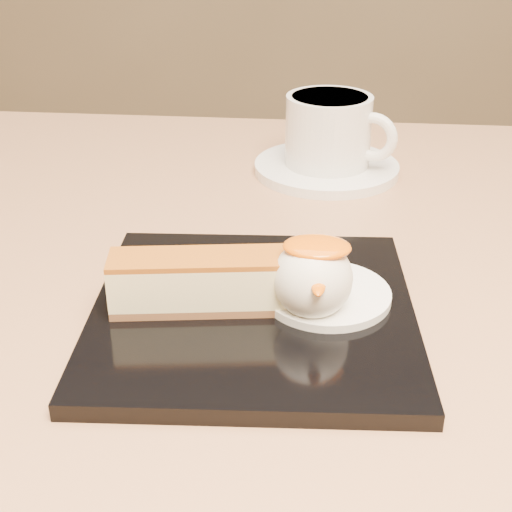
# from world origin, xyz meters

# --- Properties ---
(table) EXTENTS (0.80, 0.80, 0.72)m
(table) POSITION_xyz_m (0.00, 0.00, 0.56)
(table) COLOR black
(table) RESTS_ON ground
(dessert_plate) EXTENTS (0.23, 0.23, 0.01)m
(dessert_plate) POSITION_xyz_m (0.02, -0.07, 0.73)
(dessert_plate) COLOR black
(dessert_plate) RESTS_ON table
(cheesecake) EXTENTS (0.13, 0.05, 0.04)m
(cheesecake) POSITION_xyz_m (-0.02, -0.07, 0.75)
(cheesecake) COLOR brown
(cheesecake) RESTS_ON dessert_plate
(cream_smear) EXTENTS (0.09, 0.09, 0.01)m
(cream_smear) POSITION_xyz_m (0.07, -0.05, 0.73)
(cream_smear) COLOR white
(cream_smear) RESTS_ON dessert_plate
(ice_cream_scoop) EXTENTS (0.05, 0.05, 0.05)m
(ice_cream_scoop) POSITION_xyz_m (0.06, -0.07, 0.76)
(ice_cream_scoop) COLOR white
(ice_cream_scoop) RESTS_ON cream_smear
(mango_sauce) EXTENTS (0.04, 0.03, 0.01)m
(mango_sauce) POSITION_xyz_m (0.06, -0.07, 0.78)
(mango_sauce) COLOR #E76207
(mango_sauce) RESTS_ON ice_cream_scoop
(mint_sprig) EXTENTS (0.03, 0.02, 0.00)m
(mint_sprig) POSITION_xyz_m (0.04, -0.03, 0.74)
(mint_sprig) COLOR #297D3B
(mint_sprig) RESTS_ON cream_smear
(saucer) EXTENTS (0.15, 0.15, 0.01)m
(saucer) POSITION_xyz_m (0.06, 0.22, 0.72)
(saucer) COLOR white
(saucer) RESTS_ON table
(coffee_cup) EXTENTS (0.11, 0.09, 0.07)m
(coffee_cup) POSITION_xyz_m (0.07, 0.22, 0.77)
(coffee_cup) COLOR white
(coffee_cup) RESTS_ON saucer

